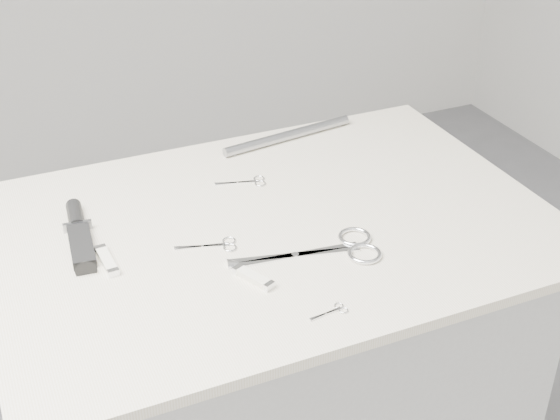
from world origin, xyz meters
name	(u,v)px	position (x,y,z in m)	size (l,w,h in m)	color
plinth	(273,411)	(0.00, 0.00, 0.45)	(0.90, 0.60, 0.90)	#B1B1AE
display_board	(272,227)	(0.00, 0.00, 0.91)	(1.00, 0.70, 0.02)	beige
large_shears	(337,249)	(0.07, -0.13, 0.92)	(0.26, 0.11, 0.01)	silver
embroidery_scissors_a	(217,245)	(-0.12, -0.03, 0.92)	(0.11, 0.05, 0.00)	silver
embroidery_scissors_b	(249,182)	(0.02, 0.15, 0.92)	(0.10, 0.05, 0.00)	silver
tiny_scissors	(333,311)	(-0.02, -0.27, 0.92)	(0.06, 0.03, 0.00)	silver
sheathed_knife	(79,232)	(-0.33, 0.10, 0.93)	(0.05, 0.20, 0.03)	black
pocket_knife_a	(107,261)	(-0.30, -0.01, 0.93)	(0.02, 0.09, 0.01)	white
pocket_knife_b	(253,278)	(-0.10, -0.15, 0.92)	(0.05, 0.08, 0.01)	white
metal_rail	(288,135)	(0.16, 0.29, 0.93)	(0.02, 0.02, 0.31)	#919399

